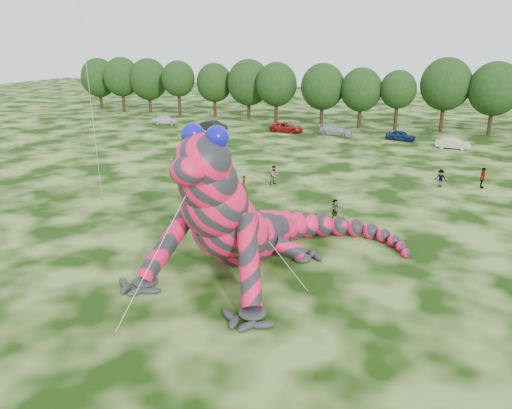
{
  "coord_description": "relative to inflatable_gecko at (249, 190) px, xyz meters",
  "views": [
    {
      "loc": [
        10.94,
        -18.58,
        12.89
      ],
      "look_at": [
        0.5,
        5.97,
        4.0
      ],
      "focal_mm": 35.0,
      "sensor_mm": 36.0,
      "label": 1
    }
  ],
  "objects": [
    {
      "name": "spectator_0",
      "position": [
        -5.94,
        12.27,
        -3.66
      ],
      "size": [
        0.7,
        0.71,
        1.65
      ],
      "primitive_type": "imported",
      "rotation": [
        0.0,
        0.0,
        5.47
      ],
      "color": "gray",
      "rests_on": "ground"
    },
    {
      "name": "tree_2",
      "position": [
        -42.65,
        51.8,
        0.33
      ],
      "size": [
        7.04,
        6.34,
        9.64
      ],
      "primitive_type": null,
      "color": "black",
      "rests_on": "ground"
    },
    {
      "name": "spectator_2",
      "position": [
        9.65,
        21.38,
        -3.67
      ],
      "size": [
        1.18,
        0.88,
        1.63
      ],
      "primitive_type": "imported",
      "rotation": [
        0.0,
        0.0,
        6.0
      ],
      "color": "gray",
      "rests_on": "ground"
    },
    {
      "name": "tree_10",
      "position": [
        7.76,
        51.61,
        0.76
      ],
      "size": [
        7.09,
        6.38,
        10.5
      ],
      "primitive_type": null,
      "color": "black",
      "rests_on": "ground"
    },
    {
      "name": "tree_0",
      "position": [
        -54.19,
        52.27,
        0.27
      ],
      "size": [
        6.91,
        6.22,
        9.51
      ],
      "primitive_type": null,
      "color": "black",
      "rests_on": "ground"
    },
    {
      "name": "spectator_3",
      "position": [
        13.15,
        22.45,
        -3.54
      ],
      "size": [
        0.59,
        1.16,
        1.89
      ],
      "primitive_type": "imported",
      "rotation": [
        0.0,
        0.0,
        1.45
      ],
      "color": "gray",
      "rests_on": "ground"
    },
    {
      "name": "ground",
      "position": [
        0.36,
        -6.97,
        -4.49
      ],
      "size": [
        240.0,
        240.0,
        0.0
      ],
      "primitive_type": "plane",
      "color": "#16330A",
      "rests_on": "ground"
    },
    {
      "name": "tree_8",
      "position": [
        -3.85,
        50.02,
        -0.02
      ],
      "size": [
        6.14,
        5.53,
        8.94
      ],
      "primitive_type": null,
      "color": "black",
      "rests_on": "ground"
    },
    {
      "name": "tree_4",
      "position": [
        -29.28,
        51.75,
        0.04
      ],
      "size": [
        6.22,
        5.6,
        9.06
      ],
      "primitive_type": null,
      "color": "black",
      "rests_on": "ground"
    },
    {
      "name": "car_4",
      "position": [
        3.3,
        42.52,
        -3.82
      ],
      "size": [
        4.12,
        2.25,
        1.33
      ],
      "primitive_type": "imported",
      "rotation": [
        0.0,
        0.0,
        1.39
      ],
      "color": "#0E1F4A",
      "rests_on": "ground"
    },
    {
      "name": "tree_11",
      "position": [
        14.15,
        51.23,
        0.55
      ],
      "size": [
        7.01,
        6.31,
        10.07
      ],
      "primitive_type": null,
      "color": "black",
      "rests_on": "ground"
    },
    {
      "name": "tree_1",
      "position": [
        -47.99,
        51.09,
        0.42
      ],
      "size": [
        6.74,
        6.07,
        9.81
      ],
      "primitive_type": null,
      "color": "black",
      "rests_on": "ground"
    },
    {
      "name": "tree_3",
      "position": [
        -35.35,
        50.1,
        0.23
      ],
      "size": [
        5.81,
        5.23,
        9.44
      ],
      "primitive_type": null,
      "color": "black",
      "rests_on": "ground"
    },
    {
      "name": "car_0",
      "position": [
        -32.9,
        41.73,
        -3.81
      ],
      "size": [
        4.2,
        2.35,
        1.35
      ],
      "primitive_type": "imported",
      "rotation": [
        0.0,
        0.0,
        1.77
      ],
      "color": "white",
      "rests_on": "ground"
    },
    {
      "name": "tree_9",
      "position": [
        1.43,
        50.38,
        -0.15
      ],
      "size": [
        5.27,
        4.74,
        8.68
      ],
      "primitive_type": null,
      "color": "black",
      "rests_on": "ground"
    },
    {
      "name": "car_2",
      "position": [
        -12.76,
        42.44,
        -3.8
      ],
      "size": [
        4.97,
        2.32,
        1.37
      ],
      "primitive_type": "imported",
      "rotation": [
        0.0,
        0.0,
        1.58
      ],
      "color": "maroon",
      "rests_on": "ground"
    },
    {
      "name": "car_1",
      "position": [
        -23.29,
        39.78,
        -3.79
      ],
      "size": [
        4.43,
        2.18,
        1.4
      ],
      "primitive_type": "imported",
      "rotation": [
        0.0,
        0.0,
        1.4
      ],
      "color": "black",
      "rests_on": "ground"
    },
    {
      "name": "tree_7",
      "position": [
        -9.72,
        49.84,
        0.25
      ],
      "size": [
        6.68,
        6.01,
        9.48
      ],
      "primitive_type": null,
      "color": "black",
      "rests_on": "ground"
    },
    {
      "name": "inflatable_gecko",
      "position": [
        0.0,
        0.0,
        0.0
      ],
      "size": [
        16.99,
        19.5,
        8.97
      ],
      "primitive_type": null,
      "rotation": [
        0.0,
        0.0,
        -0.11
      ],
      "color": "#F11045",
      "rests_on": "ground"
    },
    {
      "name": "tree_5",
      "position": [
        -22.76,
        51.47,
        0.41
      ],
      "size": [
        7.16,
        6.44,
        9.8
      ],
      "primitive_type": null,
      "color": "black",
      "rests_on": "ground"
    },
    {
      "name": "flying_kite",
      "position": [
        -13.56,
        2.74,
        10.3
      ],
      "size": [
        3.53,
        4.07,
        16.83
      ],
      "color": "red",
      "rests_on": "ground"
    },
    {
      "name": "tree_6",
      "position": [
        -17.19,
        49.72,
        0.26
      ],
      "size": [
        6.52,
        5.86,
        9.49
      ],
      "primitive_type": null,
      "color": "black",
      "rests_on": "ground"
    },
    {
      "name": "spectator_5",
      "position": [
        3.03,
        8.95,
        -3.68
      ],
      "size": [
        1.13,
        1.55,
        1.62
      ],
      "primitive_type": "imported",
      "rotation": [
        0.0,
        0.0,
        1.08
      ],
      "color": "gray",
      "rests_on": "ground"
    },
    {
      "name": "spectator_1",
      "position": [
        -4.59,
        16.13,
        -3.58
      ],
      "size": [
        1.07,
        1.12,
        1.82
      ],
      "primitive_type": "imported",
      "rotation": [
        0.0,
        0.0,
        0.97
      ],
      "color": "gray",
      "rests_on": "ground"
    },
    {
      "name": "car_5",
      "position": [
        9.95,
        39.65,
        -3.82
      ],
      "size": [
        4.08,
        1.48,
        1.34
      ],
      "primitive_type": "imported",
      "rotation": [
        0.0,
        0.0,
        1.56
      ],
      "color": "beige",
      "rests_on": "ground"
    },
    {
      "name": "car_3",
      "position": [
        -5.48,
        42.76,
        -3.78
      ],
      "size": [
        5.2,
        2.9,
        1.42
      ],
      "primitive_type": "imported",
      "rotation": [
        0.0,
        0.0,
        1.38
      ],
      "color": "#A1A6AA",
      "rests_on": "ground"
    }
  ]
}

